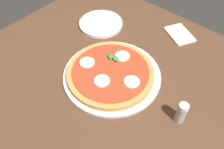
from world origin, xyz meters
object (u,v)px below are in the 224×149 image
pepper_shaker (181,113)px  napkin (180,34)px  dining_table (107,95)px  plate_white (101,24)px  pizza (110,72)px  serving_tray (112,75)px

pepper_shaker → napkin: bearing=119.8°
napkin → dining_table: bearing=-101.5°
plate_white → pepper_shaker: size_ratio=2.45×
pizza → plate_white: 0.32m
napkin → pepper_shaker: size_ratio=1.59×
dining_table → pepper_shaker: bearing=4.0°
pizza → plate_white: pizza is taller
dining_table → pepper_shaker: 0.33m
napkin → pepper_shaker: bearing=-60.2°
pizza → dining_table: bearing=-118.6°
serving_tray → pizza: bearing=-127.1°
plate_white → dining_table: bearing=-43.4°
dining_table → pepper_shaker: (0.30, 0.02, 0.15)m
napkin → pepper_shaker: 0.43m
dining_table → plate_white: bearing=136.6°
plate_white → pepper_shaker: pepper_shaker is taller
serving_tray → plate_white: (-0.24, 0.20, 0.00)m
serving_tray → pepper_shaker: size_ratio=4.48×
dining_table → napkin: bearing=78.5°
serving_tray → pepper_shaker: bearing=0.7°
serving_tray → napkin: bearing=79.5°
dining_table → pepper_shaker: pepper_shaker is taller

